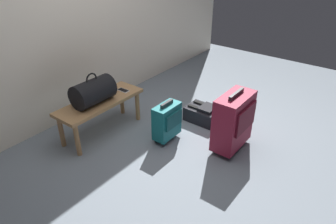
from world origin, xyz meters
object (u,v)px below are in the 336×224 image
Objects in this scene: cell_phone at (123,90)px; backpack_dark at (203,114)px; bench at (100,105)px; duffel_bag_black at (93,92)px; suitcase_upright_burgundy at (233,121)px; suitcase_small_teal at (167,121)px.

cell_phone reaches higher than backpack_dark.
duffel_bag_black reaches higher than bench.
suitcase_small_teal is at bearing 114.80° from suitcase_upright_burgundy.
duffel_bag_black is 3.06× the size of cell_phone.
duffel_bag_black reaches higher than backpack_dark.
cell_phone is 0.31× the size of suitcase_small_teal.
cell_phone is at bearing 89.14° from suitcase_small_teal.
suitcase_small_teal reaches higher than backpack_dark.
suitcase_upright_burgundy reaches higher than backpack_dark.
bench is 1.42m from suitcase_upright_burgundy.
duffel_bag_black reaches higher than suitcase_small_teal.
bench is 6.94× the size of cell_phone.
duffel_bag_black is 1.30m from backpack_dark.
cell_phone is at bearing -5.42° from bench.
suitcase_small_teal is (-0.01, -0.64, -0.17)m from cell_phone.
suitcase_upright_burgundy is 0.69m from suitcase_small_teal.
cell_phone reaches higher than bench.
suitcase_upright_burgundy is at bearing -77.65° from cell_phone.
bench is at bearing 139.41° from backpack_dark.
suitcase_small_teal reaches higher than cell_phone.
bench is at bearing 115.09° from suitcase_small_teal.
bench is 2.63× the size of backpack_dark.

